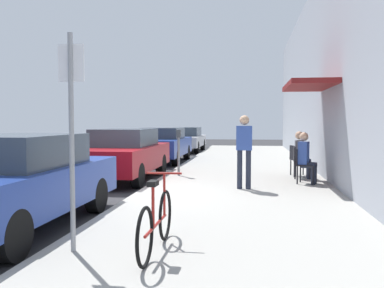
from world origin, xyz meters
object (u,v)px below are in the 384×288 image
object	(u,v)px
parked_car_3	(186,139)
pedestrian_standing	(244,146)
parked_car_0	(15,181)
parked_car_2	(163,144)
parked_car_1	(124,154)
bicycle_0	(156,222)
parking_meter	(179,149)
cafe_chair_0	(303,163)
seated_patron_1	(301,153)
seated_patron_0	(306,156)
cafe_chair_2	(297,158)
cafe_chair_1	(299,160)
street_sign	(72,125)

from	to	relation	value
parked_car_3	pedestrian_standing	distance (m)	13.66
parked_car_0	pedestrian_standing	xyz separation A→B (m)	(3.45, 3.67, 0.36)
parked_car_2	parked_car_1	bearing A→B (deg)	-90.00
bicycle_0	parking_meter	bearing A→B (deg)	97.79
cafe_chair_0	seated_patron_1	bearing A→B (deg)	86.63
parked_car_1	seated_patron_0	xyz separation A→B (m)	(4.98, -0.82, 0.06)
parked_car_2	seated_patron_0	size ratio (longest dim) A/B	3.41
parked_car_2	cafe_chair_2	world-z (taller)	parked_car_2
cafe_chair_1	cafe_chair_2	size ratio (longest dim) A/B	1.00
parked_car_0	parked_car_1	xyz separation A→B (m)	(-0.00, 5.54, -0.00)
parked_car_0	street_sign	xyz separation A→B (m)	(1.50, -1.25, 0.88)
bicycle_0	cafe_chair_2	size ratio (longest dim) A/B	1.97
parking_meter	pedestrian_standing	world-z (taller)	pedestrian_standing
bicycle_0	parked_car_3	bearing A→B (deg)	97.89
seated_patron_1	pedestrian_standing	xyz separation A→B (m)	(-1.52, -2.03, 0.30)
parked_car_0	seated_patron_0	distance (m)	6.86
seated_patron_1	pedestrian_standing	world-z (taller)	pedestrian_standing
cafe_chair_2	pedestrian_standing	bearing A→B (deg)	-119.82
parked_car_3	cafe_chair_2	world-z (taller)	parked_car_3
cafe_chair_2	seated_patron_1	bearing A→B (deg)	-83.80
parked_car_1	pedestrian_standing	bearing A→B (deg)	-28.41
bicycle_0	cafe_chair_1	world-z (taller)	bicycle_0
cafe_chair_1	parked_car_0	bearing A→B (deg)	-130.78
cafe_chair_1	parked_car_3	bearing A→B (deg)	113.73
parked_car_0	parking_meter	bearing A→B (deg)	75.03
parked_car_0	parking_meter	distance (m)	6.00
parked_car_0	cafe_chair_2	xyz separation A→B (m)	(4.92, 6.22, -0.13)
parked_car_2	parked_car_3	size ratio (longest dim) A/B	1.00
parked_car_3	parking_meter	distance (m)	11.19
bicycle_0	seated_patron_0	bearing A→B (deg)	67.13
parked_car_0	seated_patron_0	xyz separation A→B (m)	(4.98, 4.72, 0.06)
parked_car_2	cafe_chair_0	size ratio (longest dim) A/B	5.06
bicycle_0	pedestrian_standing	size ratio (longest dim) A/B	1.01
parked_car_2	cafe_chair_2	xyz separation A→B (m)	(4.92, -4.56, -0.12)
seated_patron_0	cafe_chair_1	world-z (taller)	seated_patron_0
parked_car_2	street_sign	xyz separation A→B (m)	(1.50, -12.03, 0.90)
parked_car_0	seated_patron_1	world-z (taller)	parked_car_0
seated_patron_1	pedestrian_standing	distance (m)	2.55
parking_meter	cafe_chair_1	world-z (taller)	parking_meter
seated_patron_0	pedestrian_standing	bearing A→B (deg)	-145.37
seated_patron_0	parked_car_0	bearing A→B (deg)	-136.52
parked_car_1	street_sign	size ratio (longest dim) A/B	1.69
seated_patron_1	cafe_chair_1	bearing A→B (deg)	177.56
parked_car_1	pedestrian_standing	size ratio (longest dim) A/B	2.59
cafe_chair_2	pedestrian_standing	world-z (taller)	pedestrian_standing
parked_car_2	seated_patron_0	distance (m)	7.84
cafe_chair_2	parked_car_1	bearing A→B (deg)	-172.09
parked_car_2	parking_meter	world-z (taller)	parking_meter
parked_car_0	parking_meter	size ratio (longest dim) A/B	3.33
parked_car_2	pedestrian_standing	distance (m)	7.91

